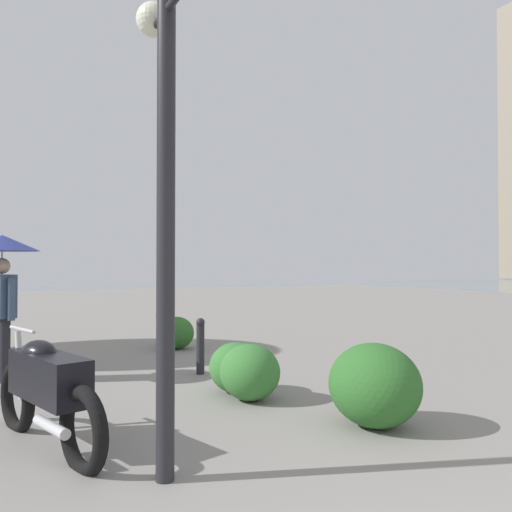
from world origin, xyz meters
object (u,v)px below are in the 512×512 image
Objects in this scene: bollard_near at (200,345)px; lamppost at (166,143)px; motorcycle at (47,389)px; bollard_mid at (159,328)px; pedestrian at (2,266)px.

lamppost is at bearing 154.60° from bollard_near.
motorcycle reaches higher than bollard_mid.
motorcycle is 3.27m from pedestrian.
bollard_near is at bearing -106.85° from pedestrian.
bollard_near is (3.47, -1.65, -2.09)m from lamppost.
pedestrian is at bearing 5.17° from motorcycle.
bollard_near is (-0.80, -2.63, -1.17)m from pedestrian.
pedestrian is at bearing 127.69° from bollard_mid.
motorcycle is 3.27m from bollard_near.
bollard_near is at bearing -25.40° from lamppost.
lamppost reaches higher than pedestrian.
bollard_mid is at bearing -26.53° from motorcycle.
pedestrian is (4.27, 0.98, -0.92)m from lamppost.
lamppost is at bearing 163.31° from bollard_mid.
bollard_near is at bearing 174.17° from bollard_mid.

